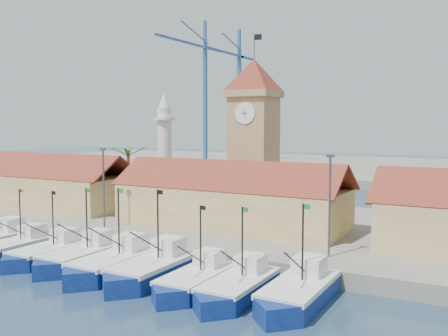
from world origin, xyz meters
The scene contains 19 objects.
ground centered at (0.00, 0.00, 0.00)m, with size 400.00×400.00×0.00m, color #1D324E.
quay centered at (0.00, 24.00, 0.75)m, with size 140.00×32.00×1.50m, color gray.
terminal centered at (0.00, 110.00, 1.00)m, with size 240.00×80.00×2.00m, color gray.
boat_1 centered at (-15.41, 2.60, 0.73)m, with size 3.41×9.34×7.07m.
boat_2 centered at (-10.79, 2.63, 0.74)m, with size 3.45×9.45×7.15m.
boat_3 centered at (-6.77, 2.97, 0.79)m, with size 3.69×10.11×7.65m.
boat_4 centered at (-2.48, 2.45, 0.82)m, with size 3.85×10.54×7.98m.
boat_5 centered at (1.56, 2.76, 0.83)m, with size 3.89×10.66×8.06m.
boat_6 centered at (6.23, 2.21, 0.74)m, with size 3.44×9.41×7.12m.
boat_7 centered at (9.91, 2.27, 0.75)m, with size 3.52×9.64×7.29m.
boat_8 centered at (14.40, 3.17, 0.80)m, with size 3.75×10.27×7.77m.
hall_left centered at (-32.00, 20.00, 3.99)m, with size 31.20×10.13×7.61m.
hall_center centered at (0.00, 20.00, 3.99)m, with size 27.04×10.13×7.61m.
clock_tower centered at (0.00, 26.00, 11.96)m, with size 5.80×5.80×22.70m.
minaret centered at (-15.00, 28.00, 9.73)m, with size 3.00×3.00×16.30m.
palm_tree centered at (-20.00, 26.00, 6.25)m, with size 5.60×5.03×8.39m.
lamp_posts centered at (0.50, 12.00, 6.48)m, with size 80.70×0.25×9.03m.
crane_blue_far centered at (-52.57, 100.22, 25.91)m, with size 1.00×35.32×42.70m.
crane_blue_near centered at (-43.95, 106.76, 24.25)m, with size 1.00×31.21×40.29m.
Camera 1 is at (26.68, -30.27, 13.05)m, focal length 40.00 mm.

